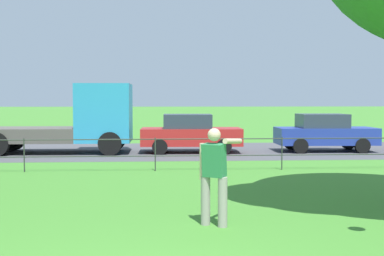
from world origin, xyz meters
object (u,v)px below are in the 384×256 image
flatbed_truck_far_right (67,122)px  car_red_right (190,133)px  person_thrower (214,173)px  car_blue_far_left (325,132)px

flatbed_truck_far_right → car_red_right: 4.93m
person_thrower → car_blue_far_left: bearing=63.8°
flatbed_truck_far_right → car_blue_far_left: bearing=-0.8°
flatbed_truck_far_right → car_red_right: (4.91, -0.21, -0.44)m
person_thrower → car_blue_far_left: person_thrower is taller
person_thrower → car_blue_far_left: 13.36m
person_thrower → car_red_right: person_thrower is taller
car_red_right → car_blue_far_left: size_ratio=1.00×
flatbed_truck_far_right → car_blue_far_left: 10.45m
car_red_right → car_blue_far_left: same height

